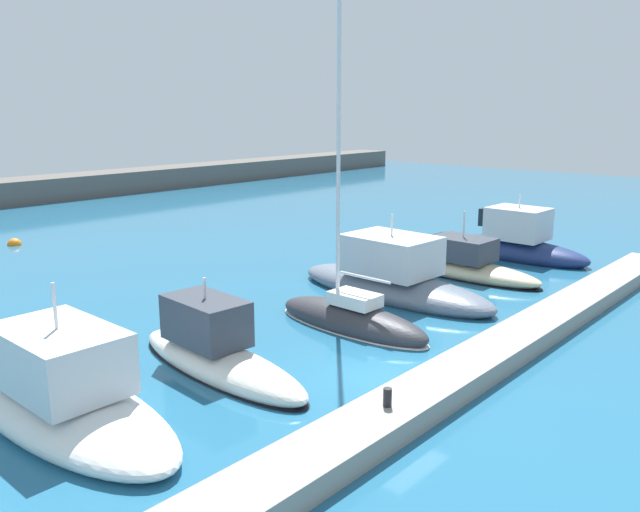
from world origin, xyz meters
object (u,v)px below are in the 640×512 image
Objects in this scene: motorboat_white_third at (60,393)px; motorboat_sand_seventh at (459,265)px; sailboat_charcoal_fifth at (352,318)px; motorboat_slate_sixth at (391,278)px; motorboat_navy_eighth at (513,243)px; dock_bollard at (387,397)px; mooring_buoy_orange at (15,245)px; motorboat_ivory_fourth at (216,352)px.

motorboat_white_third is 1.12× the size of motorboat_sand_seventh.
sailboat_charcoal_fifth reaches higher than motorboat_slate_sixth.
motorboat_sand_seventh is (4.57, -0.44, -0.22)m from motorboat_slate_sixth.
sailboat_charcoal_fifth is 8.75m from motorboat_sand_seventh.
motorboat_white_third is at bearing 90.87° from motorboat_sand_seventh.
sailboat_charcoal_fifth reaches higher than motorboat_navy_eighth.
sailboat_charcoal_fifth is 27.04× the size of dock_bollard.
sailboat_charcoal_fifth is at bearing 97.52° from motorboat_sand_seventh.
motorboat_navy_eighth is at bearing -54.86° from mooring_buoy_orange.
motorboat_sand_seventh is at bearing -92.88° from motorboat_slate_sixth.
motorboat_slate_sixth reaches higher than motorboat_navy_eighth.
dock_bollard is (0.34, -5.70, 0.27)m from motorboat_ivory_fourth.
motorboat_navy_eighth is at bearing -90.83° from motorboat_white_third.
motorboat_ivory_fourth is 5.37m from sailboat_charcoal_fifth.
dock_bollard is at bearing 115.22° from motorboat_sand_seventh.
dock_bollard is at bearing 127.30° from motorboat_slate_sixth.
motorboat_sand_seventh is at bearing 23.28° from dock_bollard.
motorboat_slate_sixth is (4.13, 1.29, 0.35)m from sailboat_charcoal_fifth.
motorboat_navy_eighth is (9.45, -0.67, 0.03)m from motorboat_slate_sixth.
sailboat_charcoal_fifth is 22.13m from mooring_buoy_orange.
motorboat_white_third is 1.14× the size of motorboat_navy_eighth.
motorboat_ivory_fourth is 0.79× the size of motorboat_slate_sixth.
motorboat_white_third reaches higher than motorboat_navy_eighth.
dock_bollard is at bearing -142.54° from motorboat_white_third.
motorboat_white_third is 23.25m from motorboat_navy_eighth.
motorboat_slate_sixth is at bearing -74.78° from mooring_buoy_orange.
sailboat_charcoal_fifth reaches higher than motorboat_ivory_fourth.
motorboat_navy_eighth is 17.64× the size of dock_bollard.
motorboat_ivory_fourth is 14.03m from motorboat_sand_seventh.
mooring_buoy_orange is at bearing 36.61° from motorboat_navy_eighth.
mooring_buoy_orange is at bearing 17.77° from motorboat_slate_sixth.
motorboat_ivory_fourth is 16.42× the size of dock_bollard.
mooring_buoy_orange is at bearing -6.02° from motorboat_ivory_fourth.
motorboat_white_third is at bearing 87.09° from motorboat_ivory_fourth.
sailboat_charcoal_fifth is 1.30× the size of motorboat_slate_sixth.
motorboat_white_third reaches higher than motorboat_slate_sixth.
motorboat_white_third reaches higher than dock_bollard.
motorboat_navy_eighth is 10.41× the size of mooring_buoy_orange.
motorboat_sand_seventh reaches higher than motorboat_ivory_fourth.
motorboat_sand_seventh reaches higher than mooring_buoy_orange.
dock_bollard is (4.68, -6.23, 0.17)m from motorboat_white_third.
motorboat_navy_eighth is (13.58, 0.62, 0.38)m from sailboat_charcoal_fifth.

